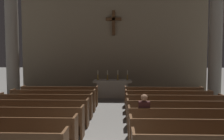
{
  "coord_description": "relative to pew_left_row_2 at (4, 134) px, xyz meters",
  "views": [
    {
      "loc": [
        0.41,
        -4.47,
        2.44
      ],
      "look_at": [
        0.0,
        7.67,
        1.65
      ],
      "focal_mm": 36.84,
      "sensor_mm": 36.0,
      "label": 1
    }
  ],
  "objects": [
    {
      "name": "altar",
      "position": [
        2.48,
        7.65,
        0.06
      ],
      "size": [
        2.2,
        0.9,
        1.01
      ],
      "color": "#A8A399",
      "rests_on": "ground"
    },
    {
      "name": "pew_left_row_3",
      "position": [
        0.0,
        1.07,
        0.0
      ],
      "size": [
        3.65,
        0.5,
        0.95
      ],
      "color": "brown",
      "rests_on": "ground"
    },
    {
      "name": "apse_with_cross",
      "position": [
        2.48,
        9.89,
        3.65
      ],
      "size": [
        12.28,
        0.44,
        8.26
      ],
      "color": "gray",
      "rests_on": "ground"
    },
    {
      "name": "pew_right_row_2",
      "position": [
        4.95,
        0.0,
        0.0
      ],
      "size": [
        3.65,
        0.5,
        0.95
      ],
      "color": "brown",
      "rests_on": "ground"
    },
    {
      "name": "pew_left_row_6",
      "position": [
        0.0,
        4.29,
        0.0
      ],
      "size": [
        3.65,
        0.5,
        0.95
      ],
      "color": "brown",
      "rests_on": "ground"
    },
    {
      "name": "candlestick_inner_left",
      "position": [
        2.18,
        7.65,
        0.7
      ],
      "size": [
        0.16,
        0.16,
        0.56
      ],
      "color": "#B79338",
      "rests_on": "altar"
    },
    {
      "name": "candlestick_outer_left",
      "position": [
        1.63,
        7.65,
        0.7
      ],
      "size": [
        0.16,
        0.16,
        0.56
      ],
      "color": "#B79338",
      "rests_on": "altar"
    },
    {
      "name": "pew_left_row_2",
      "position": [
        0.0,
        0.0,
        0.0
      ],
      "size": [
        3.65,
        0.5,
        0.95
      ],
      "color": "brown",
      "rests_on": "ground"
    },
    {
      "name": "pew_left_row_4",
      "position": [
        0.0,
        2.15,
        0.0
      ],
      "size": [
        3.65,
        0.5,
        0.95
      ],
      "color": "brown",
      "rests_on": "ground"
    },
    {
      "name": "lone_worshipper",
      "position": [
        3.59,
        1.11,
        0.22
      ],
      "size": [
        0.32,
        0.43,
        1.32
      ],
      "color": "#26262B",
      "rests_on": "ground"
    },
    {
      "name": "column_left_second",
      "position": [
        -3.11,
        7.16,
        3.07
      ],
      "size": [
        1.04,
        1.04,
        7.26
      ],
      "color": "#9E998E",
      "rests_on": "ground"
    },
    {
      "name": "pew_left_row_5",
      "position": [
        0.0,
        3.22,
        0.0
      ],
      "size": [
        3.65,
        0.5,
        0.95
      ],
      "color": "brown",
      "rests_on": "ground"
    },
    {
      "name": "pew_right_row_6",
      "position": [
        4.95,
        4.29,
        0.0
      ],
      "size": [
        3.65,
        0.5,
        0.95
      ],
      "color": "brown",
      "rests_on": "ground"
    },
    {
      "name": "pew_right_row_3",
      "position": [
        4.95,
        1.07,
        0.0
      ],
      "size": [
        3.65,
        0.5,
        0.95
      ],
      "color": "brown",
      "rests_on": "ground"
    },
    {
      "name": "pew_right_row_4",
      "position": [
        4.95,
        2.15,
        0.0
      ],
      "size": [
        3.65,
        0.5,
        0.95
      ],
      "color": "brown",
      "rests_on": "ground"
    },
    {
      "name": "candlestick_inner_right",
      "position": [
        2.78,
        7.65,
        0.7
      ],
      "size": [
        0.16,
        0.16,
        0.56
      ],
      "color": "#B79338",
      "rests_on": "altar"
    },
    {
      "name": "column_right_second",
      "position": [
        8.07,
        7.16,
        3.07
      ],
      "size": [
        1.04,
        1.04,
        7.26
      ],
      "color": "#9E998E",
      "rests_on": "ground"
    },
    {
      "name": "pew_right_row_5",
      "position": [
        4.95,
        3.22,
        0.0
      ],
      "size": [
        3.65,
        0.5,
        0.95
      ],
      "color": "brown",
      "rests_on": "ground"
    },
    {
      "name": "pew_left_row_7",
      "position": [
        0.0,
        5.36,
        0.0
      ],
      "size": [
        3.65,
        0.5,
        0.95
      ],
      "color": "brown",
      "rests_on": "ground"
    },
    {
      "name": "pew_right_row_7",
      "position": [
        4.95,
        5.36,
        0.0
      ],
      "size": [
        3.65,
        0.5,
        0.95
      ],
      "color": "brown",
      "rests_on": "ground"
    },
    {
      "name": "candlestick_outer_right",
      "position": [
        3.33,
        7.65,
        0.7
      ],
      "size": [
        0.16,
        0.16,
        0.56
      ],
      "color": "#B79338",
      "rests_on": "altar"
    }
  ]
}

